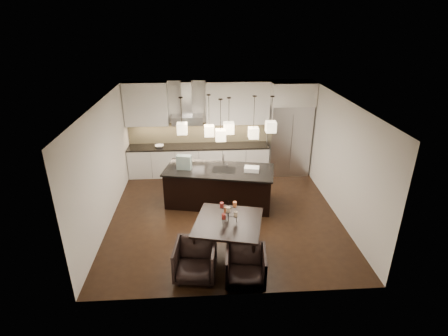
{
  "coord_description": "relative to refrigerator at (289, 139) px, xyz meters",
  "views": [
    {
      "loc": [
        -0.49,
        -7.47,
        4.54
      ],
      "look_at": [
        0.0,
        0.2,
        1.15
      ],
      "focal_mm": 28.0,
      "sensor_mm": 36.0,
      "label": 1
    }
  ],
  "objects": [
    {
      "name": "countertop",
      "position": [
        -2.73,
        0.05,
        -0.17
      ],
      "size": [
        4.21,
        0.66,
        0.04
      ],
      "primitive_type": "cube",
      "color": "black",
      "rests_on": "lower_cabinets"
    },
    {
      "name": "lower_cabinets",
      "position": [
        -2.73,
        0.05,
        -0.64
      ],
      "size": [
        4.21,
        0.62,
        0.88
      ],
      "primitive_type": "cube",
      "color": "silver",
      "rests_on": "floor"
    },
    {
      "name": "food_container",
      "position": [
        -1.4,
        -2.0,
        -0.05
      ],
      "size": [
        0.4,
        0.32,
        0.11
      ],
      "primitive_type": "cube",
      "rotation": [
        0.0,
        0.0,
        -0.21
      ],
      "color": "silver",
      "rests_on": "island_top"
    },
    {
      "name": "candle_e",
      "position": [
        -2.25,
        -3.91,
        0.05
      ],
      "size": [
        0.09,
        0.09,
        0.1
      ],
      "primitive_type": "cylinder",
      "rotation": [
        0.0,
        0.0,
        -0.23
      ],
      "color": "maroon",
      "rests_on": "candelabra"
    },
    {
      "name": "candle_c",
      "position": [
        -2.23,
        -4.06,
        -0.12
      ],
      "size": [
        0.09,
        0.09,
        0.1
      ],
      "primitive_type": "cylinder",
      "rotation": [
        0.0,
        0.0,
        -0.23
      ],
      "color": "maroon",
      "rests_on": "candelabra"
    },
    {
      "name": "pendant_b",
      "position": [
        -2.43,
        -1.57,
        0.83
      ],
      "size": [
        0.24,
        0.24,
        0.26
      ],
      "primitive_type": "cube",
      "color": "beige",
      "rests_on": "ceiling"
    },
    {
      "name": "armchair_right",
      "position": [
        -1.87,
        -4.81,
        -0.74
      ],
      "size": [
        0.8,
        0.82,
        0.68
      ],
      "primitive_type": "imported",
      "rotation": [
        0.0,
        0.0,
        -0.11
      ],
      "color": "black",
      "rests_on": "floor"
    },
    {
      "name": "faucet",
      "position": [
        -2.08,
        -1.76,
        0.1
      ],
      "size": [
        0.16,
        0.27,
        0.4
      ],
      "primitive_type": null,
      "rotation": [
        0.0,
        0.0,
        -0.21
      ],
      "color": "silver",
      "rests_on": "island_top"
    },
    {
      "name": "pendant_d",
      "position": [
        -1.35,
        -1.78,
        0.82
      ],
      "size": [
        0.24,
        0.24,
        0.26
      ],
      "primitive_type": "cube",
      "color": "beige",
      "rests_on": "ceiling"
    },
    {
      "name": "island_top",
      "position": [
        -2.21,
        -1.84,
        -0.13
      ],
      "size": [
        2.9,
        1.68,
        0.04
      ],
      "primitive_type": "cube",
      "rotation": [
        0.0,
        0.0,
        -0.21
      ],
      "color": "black",
      "rests_on": "island_body"
    },
    {
      "name": "pendant_c",
      "position": [
        -1.97,
        -1.92,
        1.0
      ],
      "size": [
        0.24,
        0.24,
        0.26
      ],
      "primitive_type": "cube",
      "color": "beige",
      "rests_on": "ceiling"
    },
    {
      "name": "fridge_panel",
      "position": [
        0.0,
        0.0,
        1.4
      ],
      "size": [
        1.26,
        0.72,
        0.65
      ],
      "primitive_type": "cube",
      "color": "silver",
      "rests_on": "refrigerator"
    },
    {
      "name": "pendant_f",
      "position": [
        -2.17,
        -2.05,
        0.87
      ],
      "size": [
        0.24,
        0.24,
        0.26
      ],
      "primitive_type": "cube",
      "color": "beige",
      "rests_on": "ceiling"
    },
    {
      "name": "candle_f",
      "position": [
        -2.14,
        -4.09,
        0.05
      ],
      "size": [
        0.09,
        0.09,
        0.1
      ],
      "primitive_type": "cylinder",
      "rotation": [
        0.0,
        0.0,
        -0.23
      ],
      "color": "beige",
      "rests_on": "candelabra"
    },
    {
      "name": "dining_table",
      "position": [
        -2.13,
        -3.96,
        -0.69
      ],
      "size": [
        1.55,
        1.55,
        0.77
      ],
      "primitive_type": null,
      "rotation": [
        0.0,
        0.0,
        -0.23
      ],
      "color": "black",
      "rests_on": "floor"
    },
    {
      "name": "armchair_left",
      "position": [
        -2.79,
        -4.59,
        -0.72
      ],
      "size": [
        0.84,
        0.86,
        0.7
      ],
      "primitive_type": "imported",
      "rotation": [
        0.0,
        0.0,
        -0.12
      ],
      "color": "black",
      "rests_on": "floor"
    },
    {
      "name": "wall_right",
      "position": [
        0.66,
        -2.38,
        0.32
      ],
      "size": [
        0.02,
        5.5,
        2.8
      ],
      "primitive_type": "cube",
      "color": "silver",
      "rests_on": "ground"
    },
    {
      "name": "backsplash",
      "position": [
        -2.73,
        0.35,
        0.16
      ],
      "size": [
        4.21,
        0.02,
        0.63
      ],
      "primitive_type": "cube",
      "color": "tan",
      "rests_on": "countertop"
    },
    {
      "name": "pendant_a",
      "position": [
        -3.08,
        -1.82,
        0.97
      ],
      "size": [
        0.24,
        0.24,
        0.26
      ],
      "primitive_type": "cube",
      "color": "beige",
      "rests_on": "ceiling"
    },
    {
      "name": "hood_chimney",
      "position": [
        -3.03,
        0.21,
        1.24
      ],
      "size": [
        0.3,
        0.28,
        0.96
      ],
      "primitive_type": "cube",
      "color": "#B7B7BA",
      "rests_on": "hood_canopy"
    },
    {
      "name": "candle_b",
      "position": [
        -2.17,
        -3.82,
        -0.12
      ],
      "size": [
        0.09,
        0.09,
        0.1
      ],
      "primitive_type": "cylinder",
      "rotation": [
        0.0,
        0.0,
        -0.23
      ],
      "color": "#E57944",
      "rests_on": "candelabra"
    },
    {
      "name": "wall_front",
      "position": [
        -2.1,
        -5.14,
        0.32
      ],
      "size": [
        5.5,
        0.02,
        2.8
      ],
      "primitive_type": "cube",
      "color": "silver",
      "rests_on": "ground"
    },
    {
      "name": "floor",
      "position": [
        -2.1,
        -2.38,
        -1.08
      ],
      "size": [
        5.5,
        5.5,
        0.02
      ],
      "primitive_type": "cube",
      "color": "black",
      "rests_on": "ground"
    },
    {
      "name": "wall_back",
      "position": [
        -2.1,
        0.38,
        0.32
      ],
      "size": [
        5.5,
        0.02,
        2.8
      ],
      "primitive_type": "cube",
      "color": "silver",
      "rests_on": "ground"
    },
    {
      "name": "wall_left",
      "position": [
        -4.86,
        -2.38,
        0.32
      ],
      "size": [
        0.02,
        5.5,
        2.8
      ],
      "primitive_type": "cube",
      "color": "silver",
      "rests_on": "ground"
    },
    {
      "name": "ceiling",
      "position": [
        -2.1,
        -2.38,
        1.73
      ],
      "size": [
        5.5,
        5.5,
        0.02
      ],
      "primitive_type": "cube",
      "color": "white",
      "rests_on": "wall_back"
    },
    {
      "name": "island_body",
      "position": [
        -2.21,
        -1.84,
        -0.61
      ],
      "size": [
        2.8,
        1.58,
        0.93
      ],
      "primitive_type": "cube",
      "rotation": [
        0.0,
        0.0,
        -0.21
      ],
      "color": "black",
      "rests_on": "floor"
    },
    {
      "name": "hood_canopy",
      "position": [
        -3.03,
        0.1,
        0.65
      ],
      "size": [
        0.9,
        0.52,
        0.24
      ],
      "primitive_type": "cube",
      "color": "#B7B7BA",
      "rests_on": "wall_back"
    },
    {
      "name": "candle_a",
      "position": [
        -1.99,
        -3.99,
        -0.12
      ],
      "size": [
        0.09,
        0.09,
        0.1
      ],
      "primitive_type": "cylinder",
      "rotation": [
        0.0,
        0.0,
        -0.23
      ],
      "color": "beige",
      "rests_on": "candelabra"
    },
    {
      "name": "fruit_bowl",
      "position": [
        -3.89,
        0.0,
        -0.12
      ],
      "size": [
        0.28,
        0.28,
        0.06
      ],
      "primitive_type": "imported",
      "rotation": [
        0.0,
        0.0,
        0.09
      ],
      "color": "silver",
      "rests_on": "countertop"
    },
    {
      "name": "upper_cab_right",
      "position": [
        -1.55,
        0.19,
        1.1
      ],
      "size": [
        1.85,
        0.35,
        1.25
      ],
      "primitive_type": "cube",
      "color": "silver",
      "rests_on": "wall_back"
    },
    {
      "name": "upper_cab_left",
      "position": [
        -4.2,
        0.19,
        1.1
      ],
      "size": [
        1.25,
        0.35,
        1.25
      ],
      "primitive_type": "cube",
      "color": "silver",
      "rests_on": "wall_back"
    },
    {
      "name": "tote_bag",
      "position": [
        -3.07,
        -1.76,
        0.08
      ],
      "size": [
        0.39,
        0.26,
        0.36
      ],
      "primitive_type": "cube",
      "rotation": [
        0.0,
        0.0,
        -0.21
      ],
      "color": "#1C4537",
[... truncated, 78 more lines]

